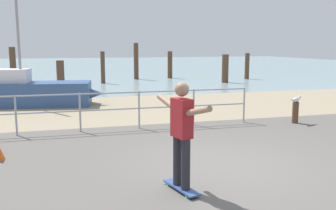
{
  "coord_description": "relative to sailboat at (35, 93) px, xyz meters",
  "views": [
    {
      "loc": [
        -2.84,
        -6.27,
        2.29
      ],
      "look_at": [
        -0.59,
        2.0,
        0.9
      ],
      "focal_mm": 39.95,
      "sensor_mm": 36.0,
      "label": 1
    }
  ],
  "objects": [
    {
      "name": "groyne_post_2",
      "position": [
        3.27,
        7.62,
        0.43
      ],
      "size": [
        0.25,
        0.25,
        1.9
      ],
      "primitive_type": "cylinder",
      "color": "#513826",
      "rests_on": "ground"
    },
    {
      "name": "groyne_post_6",
      "position": [
        12.81,
        7.98,
        0.35
      ],
      "size": [
        0.3,
        0.3,
        1.73
      ],
      "primitive_type": "cylinder",
      "color": "#513826",
      "rests_on": "ground"
    },
    {
      "name": "groyne_post_1",
      "position": [
        0.89,
        5.41,
        0.23
      ],
      "size": [
        0.39,
        0.39,
        1.49
      ],
      "primitive_type": "cylinder",
      "color": "#513826",
      "rests_on": "ground"
    },
    {
      "name": "sailboat",
      "position": [
        0.0,
        0.0,
        0.0
      ],
      "size": [
        5.06,
        2.04,
        4.44
      ],
      "color": "#335184",
      "rests_on": "ground"
    },
    {
      "name": "bollard_short",
      "position": [
        7.58,
        -5.32,
        -0.2
      ],
      "size": [
        0.18,
        0.18,
        0.64
      ],
      "primitive_type": "cylinder",
      "color": "#513826",
      "rests_on": "ground"
    },
    {
      "name": "sea_surface",
      "position": [
        4.02,
        26.6,
        -0.52
      ],
      "size": [
        72.0,
        50.0,
        0.04
      ],
      "primitive_type": "cube",
      "color": "#849EA3",
      "rests_on": "ground"
    },
    {
      "name": "groyne_post_5",
      "position": [
        10.43,
        6.15,
        0.34
      ],
      "size": [
        0.4,
        0.4,
        1.71
      ],
      "primitive_type": "cylinder",
      "color": "#513826",
      "rests_on": "ground"
    },
    {
      "name": "skateboarder",
      "position": [
        2.84,
        -9.35,
        0.5
      ],
      "size": [
        0.45,
        1.42,
        1.65
      ],
      "color": "#26262B",
      "rests_on": "skateboard"
    },
    {
      "name": "beach_strip",
      "position": [
        4.02,
        -1.4,
        -0.52
      ],
      "size": [
        24.0,
        6.0,
        0.04
      ],
      "primitive_type": "cube",
      "color": "tan",
      "rests_on": "ground"
    },
    {
      "name": "seagull",
      "position": [
        7.6,
        -5.31,
        0.2
      ],
      "size": [
        0.46,
        0.27,
        0.18
      ],
      "color": "white",
      "rests_on": "bollard_short"
    },
    {
      "name": "groyne_post_0",
      "position": [
        -1.5,
        6.39,
        0.57
      ],
      "size": [
        0.32,
        0.32,
        2.17
      ],
      "primitive_type": "cylinder",
      "color": "#513826",
      "rests_on": "ground"
    },
    {
      "name": "railing_fence",
      "position": [
        0.7,
        -4.8,
        0.18
      ],
      "size": [
        11.04,
        0.05,
        1.05
      ],
      "color": "#9EA0A5",
      "rests_on": "ground"
    },
    {
      "name": "skateboard",
      "position": [
        2.84,
        -9.35,
        -0.45
      ],
      "size": [
        0.4,
        0.82,
        0.08
      ],
      "color": "#334C8C",
      "rests_on": "ground"
    },
    {
      "name": "groyne_post_3",
      "position": [
        5.66,
        9.74,
        0.68
      ],
      "size": [
        0.31,
        0.31,
        2.4
      ],
      "primitive_type": "cylinder",
      "color": "#513826",
      "rests_on": "ground"
    },
    {
      "name": "groyne_post_4",
      "position": [
        8.04,
        9.99,
        0.4
      ],
      "size": [
        0.32,
        0.32,
        1.84
      ],
      "primitive_type": "cylinder",
      "color": "#513826",
      "rests_on": "ground"
    },
    {
      "name": "ground_plane",
      "position": [
        4.02,
        -9.4,
        -0.52
      ],
      "size": [
        24.0,
        10.0,
        0.04
      ],
      "primitive_type": "cube",
      "color": "#605B56",
      "rests_on": "ground"
    }
  ]
}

